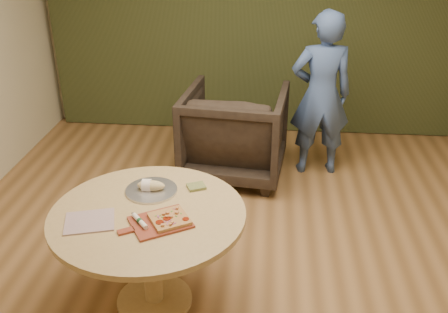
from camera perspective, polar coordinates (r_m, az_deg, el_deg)
room_shell at (r=3.14m, az=1.43°, el=6.11°), size 5.04×6.04×2.84m
curtain at (r=5.95m, az=3.45°, el=15.86°), size 4.80×0.14×2.78m
pedestal_table at (r=3.33m, az=-8.56°, el=-8.30°), size 1.27×1.27×0.75m
pizza_paddle at (r=3.13m, az=-7.44°, el=-7.50°), size 0.47×0.42×0.01m
flatbread_pizza at (r=3.12m, az=-6.26°, el=-7.09°), size 0.30×0.30×0.04m
cutlery_roll at (r=3.12m, az=-9.60°, el=-7.28°), size 0.14×0.17×0.03m
newspaper at (r=3.23m, az=-15.11°, el=-7.18°), size 0.36×0.32×0.01m
serving_tray at (r=3.47m, az=-8.29°, el=-3.83°), size 0.36×0.36×0.02m
bread_roll at (r=3.46m, az=-8.48°, el=-3.30°), size 0.19×0.09×0.09m
green_packet at (r=3.48m, az=-3.19°, el=-3.45°), size 0.15×0.14×0.02m
armchair at (r=5.04m, az=1.26°, el=3.27°), size 1.08×1.03×1.01m
person_standing at (r=5.07m, az=11.01°, el=6.92°), size 0.65×0.47×1.67m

